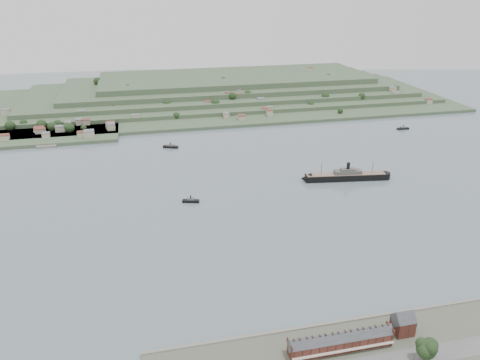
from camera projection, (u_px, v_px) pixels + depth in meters
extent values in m
plane|color=slate|center=(268.00, 208.00, 394.12)|extent=(1400.00, 1400.00, 0.00)
cube|color=gray|center=(342.00, 322.00, 260.15)|extent=(220.00, 2.00, 2.60)
cube|color=#482219|center=(340.00, 343.00, 239.43)|extent=(55.00, 8.00, 7.00)
cube|color=#33353A|center=(341.00, 338.00, 238.05)|extent=(55.60, 8.15, 8.15)
cube|color=beige|center=(344.00, 351.00, 235.33)|extent=(55.00, 1.60, 0.25)
cube|color=#482219|center=(290.00, 345.00, 232.01)|extent=(0.50, 8.40, 3.00)
cube|color=#482219|center=(390.00, 328.00, 243.29)|extent=(0.50, 8.40, 3.00)
cube|color=black|center=(300.00, 341.00, 232.59)|extent=(0.90, 1.40, 3.20)
cube|color=black|center=(311.00, 339.00, 233.72)|extent=(0.90, 1.40, 3.20)
cube|color=black|center=(336.00, 335.00, 236.54)|extent=(0.90, 1.40, 3.20)
cube|color=black|center=(346.00, 333.00, 237.66)|extent=(0.90, 1.40, 3.20)
cube|color=black|center=(371.00, 329.00, 240.48)|extent=(0.90, 1.40, 3.20)
cube|color=black|center=(381.00, 328.00, 241.61)|extent=(0.90, 1.40, 3.20)
cube|color=#482219|center=(403.00, 325.00, 250.31)|extent=(10.00, 10.00, 9.00)
cube|color=#33353A|center=(404.00, 319.00, 248.53)|extent=(10.40, 10.18, 10.18)
cube|color=#3C5438|center=(203.00, 104.00, 715.76)|extent=(760.00, 260.00, 4.00)
cube|color=#3C5438|center=(213.00, 96.00, 740.47)|extent=(680.00, 220.00, 5.00)
cube|color=#3C5438|center=(221.00, 91.00, 754.81)|extent=(600.00, 200.00, 6.00)
cube|color=#3C5438|center=(228.00, 84.00, 768.76)|extent=(520.00, 180.00, 7.00)
cube|color=#3C5438|center=(235.00, 78.00, 782.31)|extent=(440.00, 160.00, 8.00)
cube|color=#3C5438|center=(56.00, 134.00, 576.21)|extent=(150.00, 90.00, 4.00)
cube|color=gray|center=(47.00, 145.00, 537.80)|extent=(22.00, 14.00, 2.80)
cube|color=black|center=(345.00, 177.00, 447.41)|extent=(78.11, 20.65, 6.02)
cone|color=black|center=(306.00, 178.00, 444.21)|extent=(11.62, 11.62, 10.32)
cylinder|color=black|center=(385.00, 176.00, 450.62)|extent=(10.32, 10.32, 6.02)
cube|color=#7E6654|center=(346.00, 174.00, 446.12)|extent=(76.29, 19.56, 0.52)
cube|color=#4E4C49|center=(348.00, 172.00, 445.52)|extent=(26.61, 11.14, 3.44)
cube|color=#4E4C49|center=(348.00, 170.00, 444.60)|extent=(14.45, 7.82, 2.15)
cylinder|color=black|center=(348.00, 167.00, 443.31)|extent=(3.10, 3.10, 7.74)
cylinder|color=#493521|center=(321.00, 169.00, 441.85)|extent=(0.43, 0.43, 13.76)
cylinder|color=#493521|center=(373.00, 168.00, 446.32)|extent=(0.43, 0.43, 12.04)
cube|color=black|center=(191.00, 201.00, 402.98)|extent=(14.98, 7.73, 2.32)
cube|color=#4E4C49|center=(191.00, 199.00, 402.30)|extent=(7.12, 4.78, 1.74)
cylinder|color=black|center=(191.00, 197.00, 401.54)|extent=(0.97, 0.97, 3.38)
cube|color=black|center=(171.00, 147.00, 533.68)|extent=(17.85, 10.85, 2.31)
cube|color=#4E4C49|center=(171.00, 145.00, 533.00)|extent=(8.65, 6.45, 1.73)
cylinder|color=black|center=(170.00, 144.00, 532.24)|extent=(0.96, 0.96, 3.36)
cube|color=black|center=(403.00, 129.00, 599.42)|extent=(15.80, 4.65, 2.10)
cube|color=#4E4C49|center=(403.00, 127.00, 598.80)|extent=(7.14, 3.62, 1.57)
cylinder|color=black|center=(403.00, 126.00, 598.11)|extent=(0.87, 0.87, 3.06)
cylinder|color=#493521|center=(425.00, 357.00, 231.75)|extent=(1.31, 1.31, 5.45)
sphere|color=black|center=(426.00, 349.00, 229.81)|extent=(9.80, 9.80, 9.80)
sphere|color=black|center=(430.00, 345.00, 230.92)|extent=(7.62, 7.62, 7.62)
sphere|color=black|center=(424.00, 352.00, 227.69)|extent=(6.97, 6.97, 6.97)
sphere|color=black|center=(431.00, 348.00, 226.70)|extent=(6.54, 6.54, 6.54)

